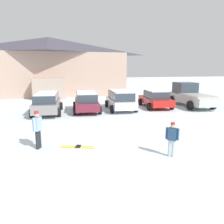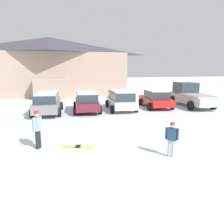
{
  "view_description": "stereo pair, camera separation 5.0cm",
  "coord_description": "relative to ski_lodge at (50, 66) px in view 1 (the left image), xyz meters",
  "views": [
    {
      "loc": [
        -2.83,
        -3.97,
        3.45
      ],
      "look_at": [
        0.11,
        7.08,
        1.17
      ],
      "focal_mm": 35.0,
      "sensor_mm": 36.0,
      "label": 1
    },
    {
      "loc": [
        -2.78,
        -3.98,
        3.45
      ],
      "look_at": [
        0.11,
        7.08,
        1.17
      ],
      "focal_mm": 35.0,
      "sensor_mm": 36.0,
      "label": 2
    }
  ],
  "objects": [
    {
      "name": "skier_adult_in_blue_parka",
      "position": [
        -0.35,
        -22.19,
        -2.91
      ],
      "size": [
        0.38,
        0.58,
        1.67
      ],
      "color": "#21262B",
      "rests_on": "ground"
    },
    {
      "name": "ground",
      "position": [
        3.25,
        -27.86,
        -3.86
      ],
      "size": [
        160.0,
        160.0,
        0.0
      ],
      "primitive_type": "plane",
      "color": "white"
    },
    {
      "name": "ski_lodge",
      "position": [
        0.0,
        0.0,
        0.0
      ],
      "size": [
        19.86,
        12.19,
        7.63
      ],
      "color": "tan",
      "rests_on": "ground"
    },
    {
      "name": "parked_red_sedan",
      "position": [
        9.21,
        -14.03,
        -3.06
      ],
      "size": [
        2.57,
        4.48,
        1.56
      ],
      "color": "red",
      "rests_on": "ground"
    },
    {
      "name": "skier_teen_in_navy_coat",
      "position": [
        4.81,
        -24.52,
        -3.06
      ],
      "size": [
        0.43,
        0.37,
        1.41
      ],
      "color": "#A8B8C3",
      "rests_on": "ground"
    },
    {
      "name": "parked_maroon_van",
      "position": [
        2.92,
        -14.33,
        -2.99
      ],
      "size": [
        2.42,
        4.41,
        1.6
      ],
      "color": "maroon",
      "rests_on": "ground"
    },
    {
      "name": "parked_white_suv",
      "position": [
        5.84,
        -14.26,
        -2.97
      ],
      "size": [
        2.47,
        4.71,
        1.63
      ],
      "color": "white",
      "rests_on": "ground"
    },
    {
      "name": "parked_grey_wagon",
      "position": [
        -0.14,
        -14.3,
        -2.97
      ],
      "size": [
        2.45,
        4.88,
        1.63
      ],
      "color": "gray",
      "rests_on": "ground"
    },
    {
      "name": "pair_of_skis",
      "position": [
        1.3,
        -22.51,
        -3.84
      ],
      "size": [
        1.5,
        0.79,
        0.08
      ],
      "color": "yellow",
      "rests_on": "ground"
    },
    {
      "name": "pickup_truck",
      "position": [
        12.65,
        -14.09,
        -2.86
      ],
      "size": [
        2.73,
        6.1,
        2.15
      ],
      "color": "#B6BEB3",
      "rests_on": "ground"
    }
  ]
}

